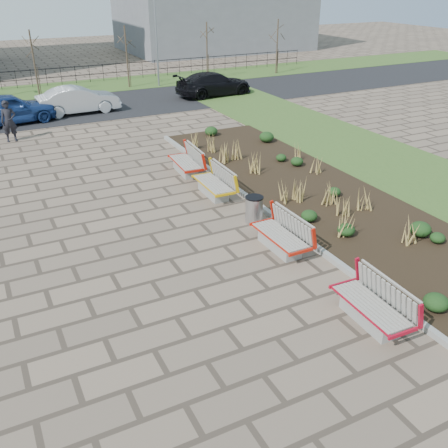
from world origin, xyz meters
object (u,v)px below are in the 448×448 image
bench_a (371,304)px  car_silver (78,100)px  car_black (214,84)px  lamp_east (156,41)px  bench_c (213,182)px  bench_d (185,161)px  car_blue (9,109)px  bench_b (280,234)px  litter_bin (254,210)px  pedestrian (9,121)px

bench_a → car_silver: car_silver is taller
car_black → lamp_east: (-2.13, 4.50, 2.29)m
bench_a → bench_c: bearing=92.1°
car_black → bench_d: bearing=144.6°
bench_a → lamp_east: lamp_east is taller
bench_d → car_blue: bearing=120.0°
bench_b → bench_d: (0.00, 6.89, 0.00)m
bench_a → bench_c: (0.00, 8.12, 0.00)m
bench_b → lamp_east: (5.00, 23.54, 2.54)m
bench_d → car_black: bearing=63.1°
bench_d → car_silver: 11.54m
bench_d → car_black: (7.13, 12.15, 0.25)m
bench_b → litter_bin: 1.86m
bench_b → pedestrian: pedestrian is taller
bench_a → pedestrian: size_ratio=1.10×
lamp_east → bench_d: bearing=-106.7°
pedestrian → lamp_east: lamp_east is taller
pedestrian → car_blue: pedestrian is taller
bench_a → car_blue: (-5.38, 21.40, 0.31)m
car_blue → bench_d: bearing=-161.4°
bench_a → lamp_east: bearing=81.7°
bench_c → bench_d: (0.00, 2.52, 0.00)m
bench_b → car_black: size_ratio=0.42×
car_silver → lamp_east: 8.77m
bench_c → lamp_east: (5.00, 19.17, 2.54)m
bench_a → bench_d: bearing=92.1°
pedestrian → car_blue: size_ratio=0.41×
bench_c → car_black: (7.13, 14.67, 0.25)m
bench_a → car_blue: bearing=106.2°
lamp_east → pedestrian: bearing=-139.6°
lamp_east → bench_a: bearing=-100.4°
litter_bin → car_silver: bearing=96.5°
car_silver → bench_c: bearing=-175.5°
bench_c → litter_bin: 2.54m
car_silver → lamp_east: size_ratio=0.75×
bench_c → car_silver: 14.04m
car_blue → car_black: size_ratio=0.92×
car_silver → lamp_east: (6.66, 5.23, 2.28)m
car_blue → car_black: bearing=-91.6°
car_silver → bench_a: bearing=-177.9°
bench_d → car_blue: car_blue is taller
bench_b → pedestrian: (-5.66, 14.45, 0.45)m
litter_bin → pedestrian: bearing=115.0°
pedestrian → car_blue: 3.21m
pedestrian → car_black: (12.79, 4.59, -0.20)m
car_black → bench_a: bearing=157.6°
bench_d → pedestrian: (-5.66, 7.56, 0.45)m
bench_a → pedestrian: bearing=109.4°
bench_c → car_blue: car_blue is taller
pedestrian → lamp_east: (10.66, 9.09, 2.09)m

